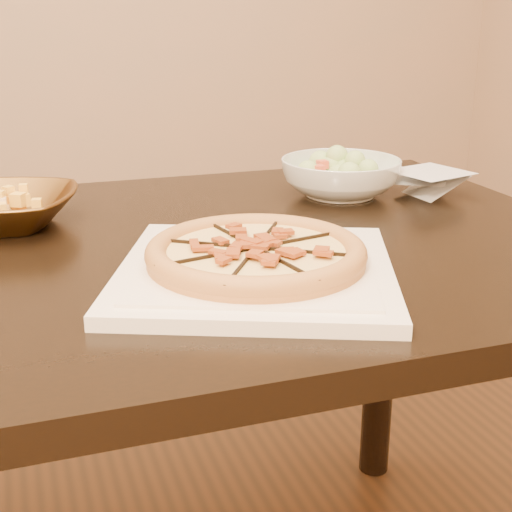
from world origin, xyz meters
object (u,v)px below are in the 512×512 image
at_px(pizza, 256,253).
at_px(bronze_bowl, 3,209).
at_px(salad_bowl, 341,178).
at_px(dining_table, 157,315).
at_px(plate, 256,271).

height_order(pizza, bronze_bowl, bronze_bowl).
height_order(bronze_bowl, salad_bowl, salad_bowl).
xyz_separation_m(pizza, bronze_bowl, (-0.29, 0.34, -0.01)).
bearing_deg(salad_bowl, bronze_bowl, -179.87).
bearing_deg(dining_table, plate, -61.61).
relative_size(dining_table, pizza, 4.89).
relative_size(plate, pizza, 1.61).
bearing_deg(pizza, salad_bowl, 50.70).
height_order(plate, bronze_bowl, bronze_bowl).
height_order(pizza, salad_bowl, salad_bowl).
height_order(dining_table, bronze_bowl, bronze_bowl).
xyz_separation_m(dining_table, bronze_bowl, (-0.20, 0.17, 0.14)).
bearing_deg(bronze_bowl, salad_bowl, 0.13).
xyz_separation_m(dining_table, pizza, (0.09, -0.17, 0.14)).
height_order(plate, pizza, pizza).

